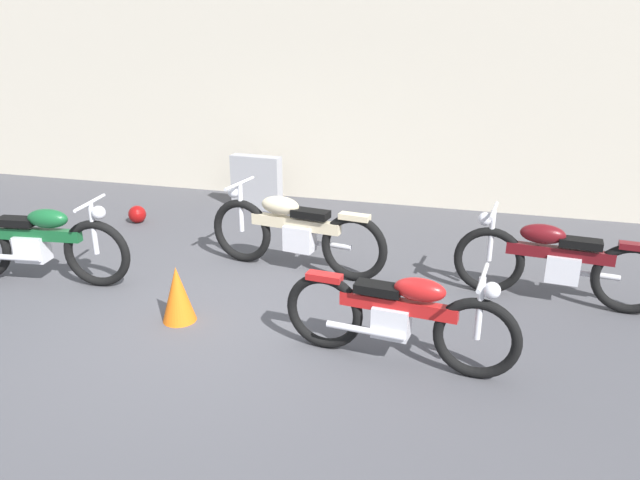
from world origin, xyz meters
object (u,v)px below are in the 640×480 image
Objects in this scene: traffic_cone at (178,294)px; motorcycle_maroon at (556,261)px; motorcycle_red at (399,316)px; motorcycle_cream at (294,232)px; helmet at (137,214)px; motorcycle_green at (37,243)px; stone_marker at (256,182)px.

motorcycle_maroon is (3.45, 1.40, 0.17)m from traffic_cone.
motorcycle_red is 2.19m from motorcycle_cream.
motorcycle_maroon is at bearing -11.60° from helmet.
motorcycle_green reaches higher than motorcycle_maroon.
motorcycle_cream is at bearing 136.85° from motorcycle_red.
motorcycle_maroon is 0.97× the size of motorcycle_green.
traffic_cone is (2.04, -2.53, 0.15)m from helmet.
helmet is at bearing 86.87° from motorcycle_green.
motorcycle_cream reaches higher than stone_marker.
stone_marker is 0.38× the size of motorcycle_cream.
stone_marker is at bearing 39.27° from helmet.
stone_marker is 1.49× the size of traffic_cone.
stone_marker is at bearing 62.01° from motorcycle_green.
motorcycle_red is at bearing -54.13° from stone_marker.
motorcycle_green is (-1.23, -3.26, 0.05)m from stone_marker.
motorcycle_cream is 1.02× the size of motorcycle_green.
motorcycle_green reaches higher than stone_marker.
helmet is 0.12× the size of motorcycle_green.
traffic_cone is 0.28× the size of motorcycle_red.
traffic_cone is at bearing 73.54° from motorcycle_cream.
motorcycle_red is (4.16, -2.70, 0.30)m from helmet.
stone_marker is at bearing -23.32° from motorcycle_maroon.
helmet is 2.16m from motorcycle_green.
motorcycle_maroon is at bearing -173.62° from motorcycle_cream.
stone_marker is 0.39× the size of motorcycle_green.
traffic_cone is (0.65, -3.66, -0.13)m from stone_marker.
motorcycle_maroon is 5.42m from motorcycle_green.
motorcycle_maroon is at bearing 22.10° from traffic_cone.
motorcycle_red reaches higher than helmet.
motorcycle_maroon is (5.49, -1.13, 0.32)m from helmet.
traffic_cone is at bearing -19.35° from motorcycle_green.
motorcycle_red is at bearing 139.22° from motorcycle_cream.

